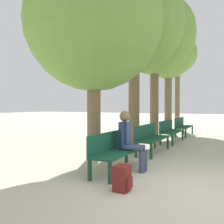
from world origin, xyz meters
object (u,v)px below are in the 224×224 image
object	(u,v)px
tree_row_2	(155,35)
tree_row_3	(168,56)
tree_row_0	(94,23)
bench_row_2	(170,130)
tree_row_1	(134,24)
backpack	(122,178)
bench_row_1	(150,136)
person_seated	(130,139)
bench_row_3	(182,125)
bench_row_0	(115,148)
tree_row_4	(178,55)

from	to	relation	value
tree_row_2	tree_row_3	xyz separation A→B (m)	(0.00, 2.52, -0.55)
tree_row_0	tree_row_2	world-z (taller)	tree_row_2
bench_row_2	tree_row_1	distance (m)	4.27
tree_row_2	backpack	bearing A→B (deg)	-76.48
bench_row_1	tree_row_1	bearing A→B (deg)	128.73
bench_row_2	tree_row_1	world-z (taller)	tree_row_1
tree_row_1	person_seated	bearing A→B (deg)	-69.31
bench_row_3	tree_row_0	bearing A→B (deg)	-99.82
backpack	bench_row_0	bearing A→B (deg)	121.65
tree_row_0	tree_row_1	bearing A→B (deg)	90.00
bench_row_1	tree_row_0	distance (m)	3.69
person_seated	tree_row_3	bearing A→B (deg)	98.91
tree_row_0	tree_row_2	xyz separation A→B (m)	(-0.00, 5.39, 1.03)
tree_row_1	tree_row_4	distance (m)	7.27
bench_row_0	tree_row_0	xyz separation A→B (m)	(-1.10, 0.88, 3.18)
tree_row_2	tree_row_4	xyz separation A→B (m)	(0.00, 4.78, -0.08)
tree_row_2	person_seated	size ratio (longest dim) A/B	4.95
tree_row_3	bench_row_0	bearing A→B (deg)	-82.88
tree_row_4	person_seated	world-z (taller)	tree_row_4
tree_row_3	tree_row_1	bearing A→B (deg)	-90.00
bench_row_0	person_seated	xyz separation A→B (m)	(0.25, 0.22, 0.20)
tree_row_1	person_seated	world-z (taller)	tree_row_1
bench_row_0	tree_row_2	size ratio (longest dim) A/B	0.28
bench_row_2	tree_row_4	size ratio (longest dim) A/B	0.31
bench_row_2	tree_row_3	xyz separation A→B (m)	(-1.10, 3.97, 3.65)
bench_row_2	tree_row_4	distance (m)	7.56
tree_row_4	tree_row_2	bearing A→B (deg)	-90.00
tree_row_3	tree_row_4	world-z (taller)	tree_row_4
bench_row_0	tree_row_1	xyz separation A→B (m)	(-1.10, 3.78, 3.99)
tree_row_4	person_seated	xyz separation A→B (m)	(1.34, -10.83, -3.93)
tree_row_0	tree_row_4	bearing A→B (deg)	90.00
bench_row_3	tree_row_3	xyz separation A→B (m)	(-1.10, 1.56, 3.65)
bench_row_3	backpack	distance (m)	8.35
tree_row_1	backpack	distance (m)	6.72
bench_row_3	tree_row_3	size ratio (longest dim) A/B	0.33
tree_row_1	tree_row_2	xyz separation A→B (m)	(-0.00, 2.50, 0.22)
tree_row_2	tree_row_3	bearing A→B (deg)	90.00
tree_row_2	tree_row_3	size ratio (longest dim) A/B	1.19
bench_row_3	tree_row_2	distance (m)	4.45
bench_row_2	person_seated	bearing A→B (deg)	-86.94
tree_row_0	tree_row_1	world-z (taller)	tree_row_1
bench_row_0	tree_row_0	size ratio (longest dim) A/B	0.33
bench_row_0	bench_row_2	xyz separation A→B (m)	(0.00, 4.82, 0.00)
bench_row_2	tree_row_0	world-z (taller)	tree_row_0
person_seated	backpack	world-z (taller)	person_seated
bench_row_3	tree_row_4	xyz separation A→B (m)	(-1.10, 3.82, 4.13)
tree_row_2	tree_row_0	bearing A→B (deg)	-90.00
backpack	bench_row_1	bearing A→B (deg)	100.88
bench_row_1	bench_row_2	size ratio (longest dim) A/B	1.00
tree_row_1	tree_row_3	distance (m)	5.02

